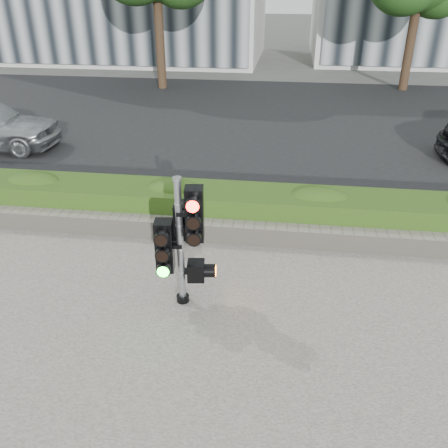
# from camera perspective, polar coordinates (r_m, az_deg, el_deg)

# --- Properties ---
(ground) EXTENTS (120.00, 120.00, 0.00)m
(ground) POSITION_cam_1_polar(r_m,az_deg,el_deg) (6.92, -0.77, -9.92)
(ground) COLOR #51514C
(ground) RESTS_ON ground
(road) EXTENTS (60.00, 13.00, 0.02)m
(road) POSITION_cam_1_polar(r_m,az_deg,el_deg) (16.00, 4.60, 12.34)
(road) COLOR black
(road) RESTS_ON ground
(curb) EXTENTS (60.00, 0.25, 0.12)m
(curb) POSITION_cam_1_polar(r_m,az_deg,el_deg) (9.56, 2.00, 1.87)
(curb) COLOR gray
(curb) RESTS_ON ground
(stone_wall) EXTENTS (12.00, 0.32, 0.34)m
(stone_wall) POSITION_cam_1_polar(r_m,az_deg,el_deg) (8.39, 1.12, -0.96)
(stone_wall) COLOR gray
(stone_wall) RESTS_ON sidewalk
(hedge) EXTENTS (12.00, 1.00, 0.68)m
(hedge) POSITION_cam_1_polar(r_m,az_deg,el_deg) (8.89, 1.63, 2.00)
(hedge) COLOR #4E7A25
(hedge) RESTS_ON sidewalk
(traffic_signal) EXTENTS (0.69, 0.53, 1.93)m
(traffic_signal) POSITION_cam_1_polar(r_m,az_deg,el_deg) (6.45, -5.08, -1.42)
(traffic_signal) COLOR black
(traffic_signal) RESTS_ON sidewalk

